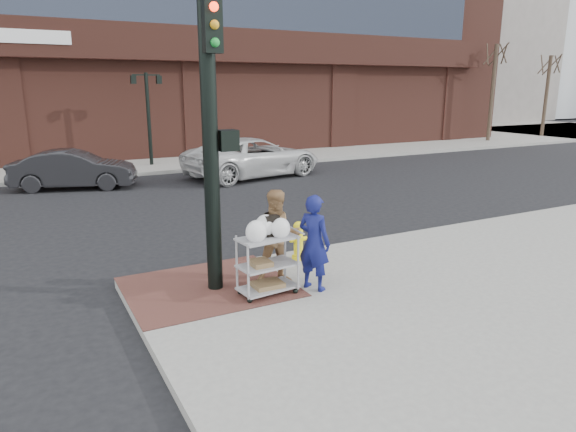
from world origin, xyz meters
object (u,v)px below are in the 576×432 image
traffic_signal_pole (212,133)px  sedan_dark (74,169)px  woman_blue (314,243)px  pedestrian_tan (278,237)px  fire_hydrant (298,240)px  minivan_white (253,157)px  utility_cart (267,260)px  lamp_post (148,109)px

traffic_signal_pole → sedan_dark: traffic_signal_pole is taller
woman_blue → pedestrian_tan: size_ratio=0.99×
fire_hydrant → traffic_signal_pole: bearing=-160.7°
pedestrian_tan → fire_hydrant: 1.36m
traffic_signal_pole → minivan_white: 12.45m
woman_blue → pedestrian_tan: 0.70m
woman_blue → utility_cart: size_ratio=1.23×
lamp_post → minivan_white: lamp_post is taller
sedan_dark → fire_hydrant: size_ratio=5.32×
pedestrian_tan → woman_blue: bearing=-40.3°
sedan_dark → fire_hydrant: 11.35m
traffic_signal_pole → minivan_white: bearing=62.9°
traffic_signal_pole → pedestrian_tan: traffic_signal_pole is taller
traffic_signal_pole → minivan_white: traffic_signal_pole is taller
lamp_post → utility_cart: bearing=-96.5°
lamp_post → utility_cart: (-1.81, -15.87, -1.85)m
lamp_post → traffic_signal_pole: traffic_signal_pole is taller
woman_blue → minivan_white: size_ratio=0.29×
pedestrian_tan → lamp_post: bearing=101.1°
sedan_dark → minivan_white: 6.74m
sedan_dark → minivan_white: (6.70, -0.67, 0.10)m
woman_blue → utility_cart: 0.85m
sedan_dark → utility_cart: utility_cart is taller
lamp_post → woman_blue: (-1.00, -16.02, -1.63)m
woman_blue → fire_hydrant: 1.64m
sedan_dark → traffic_signal_pole: bearing=-156.9°
lamp_post → pedestrian_tan: bearing=-95.1°
fire_hydrant → lamp_post: bearing=88.1°
traffic_signal_pole → pedestrian_tan: (1.09, -0.21, -1.84)m
pedestrian_tan → sedan_dark: (-2.20, 11.83, -0.30)m
lamp_post → sedan_dark: bearing=-134.8°
pedestrian_tan → sedan_dark: size_ratio=0.40×
woman_blue → utility_cart: bearing=53.1°
sedan_dark → utility_cart: size_ratio=3.11×
minivan_white → fire_hydrant: 10.85m
minivan_white → lamp_post: bearing=25.0°
traffic_signal_pole → pedestrian_tan: size_ratio=2.98×
fire_hydrant → utility_cart: bearing=-134.8°
pedestrian_tan → sedan_dark: pedestrian_tan is taller
woman_blue → traffic_signal_pole: bearing=35.3°
pedestrian_tan → minivan_white: size_ratio=0.29×
woman_blue → utility_cart: woman_blue is taller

